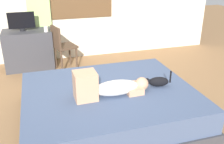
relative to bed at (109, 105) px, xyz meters
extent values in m
plane|color=olive|center=(-0.05, 0.02, -0.21)|extent=(16.00, 16.00, 0.00)
cube|color=#38383D|center=(0.00, 0.00, -0.14)|extent=(2.20, 1.81, 0.14)
cube|color=#425170|center=(0.00, 0.00, 0.07)|extent=(2.13, 1.75, 0.29)
ellipsoid|color=silver|center=(0.05, -0.13, 0.30)|extent=(0.57, 0.27, 0.17)
sphere|color=tan|center=(0.39, -0.13, 0.30)|extent=(0.17, 0.17, 0.17)
cube|color=tan|center=(-0.33, -0.14, 0.39)|extent=(0.26, 0.25, 0.34)
cube|color=tan|center=(0.27, -0.13, 0.26)|extent=(0.21, 0.28, 0.08)
ellipsoid|color=black|center=(0.65, -0.09, 0.28)|extent=(0.28, 0.17, 0.13)
sphere|color=black|center=(0.50, -0.06, 0.29)|extent=(0.08, 0.08, 0.08)
cylinder|color=black|center=(0.79, -0.13, 0.35)|extent=(0.03, 0.03, 0.16)
cube|color=#38383D|center=(-0.98, 2.21, 0.16)|extent=(0.90, 0.56, 0.74)
cylinder|color=black|center=(-1.04, 2.21, 0.55)|extent=(0.10, 0.10, 0.05)
cube|color=black|center=(-1.04, 2.21, 0.73)|extent=(0.48, 0.04, 0.30)
cylinder|color=white|center=(-0.63, 2.01, 0.57)|extent=(0.08, 0.08, 0.09)
cylinder|color=#4C3828|center=(-0.21, 2.10, 0.01)|extent=(0.04, 0.04, 0.44)
cylinder|color=#4C3828|center=(-0.12, 1.81, 0.01)|extent=(0.04, 0.04, 0.44)
cylinder|color=#4C3828|center=(-0.50, 2.01, 0.01)|extent=(0.04, 0.04, 0.44)
cylinder|color=#4C3828|center=(-0.41, 1.72, 0.01)|extent=(0.04, 0.04, 0.44)
cube|color=#4C3828|center=(-0.31, 1.91, 0.25)|extent=(0.47, 0.47, 0.04)
cube|color=#4C3828|center=(-0.47, 1.86, 0.46)|extent=(0.15, 0.38, 0.38)
cube|color=#ADCC75|center=(-0.71, 2.49, 1.04)|extent=(0.44, 0.06, 2.50)
camera|label=1|loc=(-0.80, -2.78, 1.71)|focal=40.96mm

